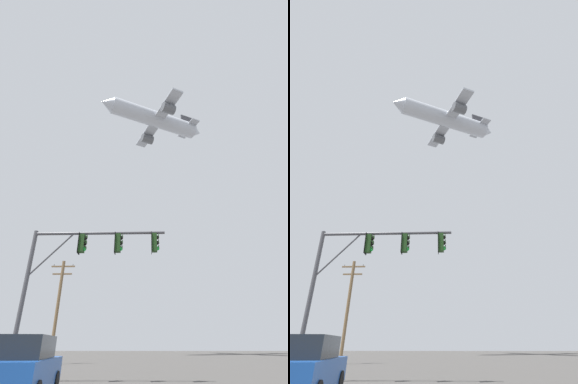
# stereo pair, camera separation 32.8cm
# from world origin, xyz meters

# --- Properties ---
(signal_pole_near) EXTENTS (6.63, 0.46, 6.43)m
(signal_pole_near) POSITION_xyz_m (-2.98, 7.26, 5.00)
(signal_pole_near) COLOR #4C4C51
(signal_pole_near) RESTS_ON ground
(utility_pole) EXTENTS (2.20, 0.28, 8.35)m
(utility_pole) POSITION_xyz_m (-8.09, 20.07, 4.47)
(utility_pole) COLOR brown
(utility_pole) RESTS_ON ground
(airplane) EXTENTS (23.14, 17.87, 6.63)m
(airplane) POSITION_xyz_m (1.28, 39.59, 45.25)
(airplane) COLOR #B7BCC6
(parked_car) EXTENTS (2.36, 4.31, 1.60)m
(parked_car) POSITION_xyz_m (-3.43, 3.15, 0.83)
(parked_car) COLOR #194799
(parked_car) RESTS_ON ground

